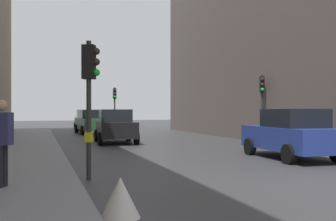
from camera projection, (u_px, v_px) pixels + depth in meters
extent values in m
plane|color=#38383A|center=(316.00, 185.00, 8.99)|extent=(120.00, 120.00, 0.00)
cube|color=gray|center=(19.00, 161.00, 12.60)|extent=(2.94, 40.00, 0.16)
cylinder|color=#2D2D2D|center=(115.00, 109.00, 31.65)|extent=(0.12, 0.12, 3.58)
cube|color=black|center=(115.00, 94.00, 31.65)|extent=(0.24, 0.30, 0.84)
cube|color=yellow|center=(115.00, 119.00, 31.65)|extent=(0.20, 0.16, 0.24)
sphere|color=#2D231E|center=(115.00, 90.00, 31.47)|extent=(0.18, 0.18, 0.18)
sphere|color=#2D231E|center=(115.00, 94.00, 31.47)|extent=(0.18, 0.18, 0.18)
sphere|color=green|center=(115.00, 97.00, 31.47)|extent=(0.18, 0.18, 0.18)
cylinder|color=#2D2D2D|center=(262.00, 109.00, 20.17)|extent=(0.12, 0.12, 3.56)
cube|color=black|center=(262.00, 85.00, 20.17)|extent=(0.35, 0.37, 0.84)
cube|color=yellow|center=(262.00, 123.00, 20.17)|extent=(0.25, 0.23, 0.24)
sphere|color=#2D231E|center=(262.00, 79.00, 19.98)|extent=(0.18, 0.18, 0.18)
sphere|color=#2D231E|center=(262.00, 84.00, 19.98)|extent=(0.18, 0.18, 0.18)
sphere|color=green|center=(262.00, 90.00, 19.98)|extent=(0.18, 0.18, 0.18)
cylinder|color=#2D2D2D|center=(89.00, 110.00, 9.63)|extent=(0.12, 0.12, 3.42)
cube|color=black|center=(89.00, 62.00, 9.63)|extent=(0.37, 0.34, 0.84)
cube|color=yellow|center=(89.00, 137.00, 9.63)|extent=(0.23, 0.25, 0.24)
sphere|color=#2D231E|center=(96.00, 51.00, 9.61)|extent=(0.18, 0.18, 0.18)
sphere|color=#2D231E|center=(96.00, 62.00, 9.61)|extent=(0.18, 0.18, 0.18)
sphere|color=green|center=(96.00, 72.00, 9.61)|extent=(0.18, 0.18, 0.18)
cube|color=black|center=(116.00, 129.00, 20.73)|extent=(2.09, 4.32, 0.80)
cube|color=black|center=(115.00, 115.00, 20.97)|extent=(1.74, 2.11, 0.64)
cylinder|color=black|center=(137.00, 138.00, 19.64)|extent=(0.26, 0.65, 0.64)
cylinder|color=black|center=(100.00, 139.00, 19.20)|extent=(0.26, 0.65, 0.64)
cylinder|color=black|center=(129.00, 135.00, 22.26)|extent=(0.26, 0.65, 0.64)
cylinder|color=black|center=(97.00, 135.00, 21.81)|extent=(0.26, 0.65, 0.64)
cube|color=#BCBCC1|center=(88.00, 122.00, 34.46)|extent=(1.91, 4.25, 0.80)
cube|color=black|center=(87.00, 113.00, 34.70)|extent=(1.65, 2.04, 0.64)
cylinder|color=black|center=(100.00, 127.00, 33.50)|extent=(0.24, 0.65, 0.64)
cylinder|color=black|center=(79.00, 127.00, 32.89)|extent=(0.24, 0.65, 0.64)
cylinder|color=black|center=(95.00, 125.00, 36.04)|extent=(0.24, 0.65, 0.64)
cylinder|color=black|center=(75.00, 126.00, 35.43)|extent=(0.24, 0.65, 0.64)
cube|color=#2D6038|center=(92.00, 124.00, 28.67)|extent=(2.05, 4.30, 0.80)
cube|color=black|center=(91.00, 114.00, 28.90)|extent=(1.72, 2.09, 0.64)
cylinder|color=black|center=(108.00, 130.00, 27.75)|extent=(0.26, 0.65, 0.64)
cylinder|color=black|center=(82.00, 130.00, 27.08)|extent=(0.26, 0.65, 0.64)
cylinder|color=black|center=(100.00, 128.00, 30.26)|extent=(0.26, 0.65, 0.64)
cylinder|color=black|center=(76.00, 129.00, 29.59)|extent=(0.26, 0.65, 0.64)
cube|color=navy|center=(290.00, 138.00, 13.95)|extent=(2.05, 4.30, 0.80)
cube|color=black|center=(294.00, 118.00, 13.71)|extent=(1.72, 2.09, 0.64)
cylinder|color=black|center=(250.00, 147.00, 15.03)|extent=(0.26, 0.65, 0.64)
cylinder|color=black|center=(291.00, 145.00, 15.49)|extent=(0.26, 0.65, 0.64)
cylinder|color=black|center=(289.00, 154.00, 12.42)|extent=(0.26, 0.65, 0.64)
cylinder|color=black|center=(4.00, 165.00, 8.02)|extent=(0.16, 0.16, 0.85)
cube|color=navy|center=(1.00, 129.00, 7.92)|extent=(0.47, 0.39, 0.66)
sphere|color=tan|center=(1.00, 106.00, 7.92)|extent=(0.24, 0.24, 0.24)
cone|color=silver|center=(120.00, 197.00, 6.23)|extent=(0.64, 0.64, 0.65)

